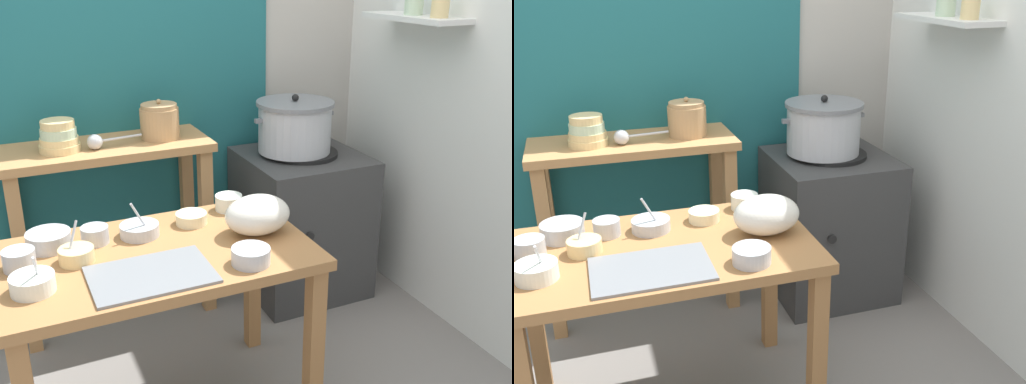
# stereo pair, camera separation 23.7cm
# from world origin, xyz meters

# --- Properties ---
(wall_back) EXTENTS (4.40, 0.12, 2.60)m
(wall_back) POSITION_xyz_m (0.08, 1.10, 1.30)
(wall_back) COLOR #B2ADA3
(wall_back) RESTS_ON ground
(wall_right) EXTENTS (0.30, 3.20, 2.60)m
(wall_right) POSITION_xyz_m (1.40, 0.20, 1.30)
(wall_right) COLOR silver
(wall_right) RESTS_ON ground
(prep_table) EXTENTS (1.10, 0.66, 0.72)m
(prep_table) POSITION_xyz_m (-0.11, 0.02, 0.61)
(prep_table) COLOR #9E6B3D
(prep_table) RESTS_ON ground
(back_shelf_table) EXTENTS (0.96, 0.40, 0.90)m
(back_shelf_table) POSITION_xyz_m (-0.12, 0.83, 0.68)
(back_shelf_table) COLOR #B27F4C
(back_shelf_table) RESTS_ON ground
(stove_block) EXTENTS (0.60, 0.61, 0.78)m
(stove_block) POSITION_xyz_m (0.86, 0.70, 0.38)
(stove_block) COLOR #383838
(stove_block) RESTS_ON ground
(steamer_pot) EXTENTS (0.44, 0.39, 0.30)m
(steamer_pot) POSITION_xyz_m (0.82, 0.72, 0.91)
(steamer_pot) COLOR #B7BABF
(steamer_pot) RESTS_ON stove_block
(clay_pot) EXTENTS (0.18, 0.18, 0.19)m
(clay_pot) POSITION_xyz_m (0.15, 0.83, 0.98)
(clay_pot) COLOR tan
(clay_pot) RESTS_ON back_shelf_table
(bowl_stack_enamel) EXTENTS (0.18, 0.18, 0.14)m
(bowl_stack_enamel) POSITION_xyz_m (-0.32, 0.81, 0.96)
(bowl_stack_enamel) COLOR #E5C684
(bowl_stack_enamel) RESTS_ON back_shelf_table
(ladle) EXTENTS (0.26, 0.07, 0.07)m
(ladle) POSITION_xyz_m (-0.16, 0.77, 0.94)
(ladle) COLOR #B7BABF
(ladle) RESTS_ON back_shelf_table
(serving_tray) EXTENTS (0.40, 0.28, 0.01)m
(serving_tray) POSITION_xyz_m (-0.18, -0.15, 0.72)
(serving_tray) COLOR slate
(serving_tray) RESTS_ON prep_table
(plastic_bag) EXTENTS (0.26, 0.20, 0.15)m
(plastic_bag) POSITION_xyz_m (0.28, 0.01, 0.80)
(plastic_bag) COLOR silver
(plastic_bag) RESTS_ON prep_table
(prep_bowl_0) EXTENTS (0.15, 0.15, 0.15)m
(prep_bowl_0) POSITION_xyz_m (-0.13, 0.17, 0.75)
(prep_bowl_0) COLOR #B7BABF
(prep_bowl_0) RESTS_ON prep_table
(prep_bowl_1) EXTENTS (0.14, 0.14, 0.14)m
(prep_bowl_1) POSITION_xyz_m (-0.54, -0.09, 0.75)
(prep_bowl_1) COLOR silver
(prep_bowl_1) RESTS_ON prep_table
(prep_bowl_2) EXTENTS (0.16, 0.16, 0.06)m
(prep_bowl_2) POSITION_xyz_m (-0.46, 0.21, 0.75)
(prep_bowl_2) COLOR #B7BABF
(prep_bowl_2) RESTS_ON prep_table
(prep_bowl_3) EXTENTS (0.11, 0.11, 0.07)m
(prep_bowl_3) POSITION_xyz_m (-0.56, 0.08, 0.76)
(prep_bowl_3) COLOR #B7BABF
(prep_bowl_3) RESTS_ON prep_table
(prep_bowl_4) EXTENTS (0.12, 0.12, 0.04)m
(prep_bowl_4) POSITION_xyz_m (0.08, 0.20, 0.74)
(prep_bowl_4) COLOR beige
(prep_bowl_4) RESTS_ON prep_table
(prep_bowl_5) EXTENTS (0.13, 0.13, 0.06)m
(prep_bowl_5) POSITION_xyz_m (0.16, -0.21, 0.75)
(prep_bowl_5) COLOR #B7BABF
(prep_bowl_5) RESTS_ON prep_table
(prep_bowl_6) EXTENTS (0.11, 0.11, 0.06)m
(prep_bowl_6) POSITION_xyz_m (0.27, 0.27, 0.75)
(prep_bowl_6) COLOR silver
(prep_bowl_6) RESTS_ON prep_table
(prep_bowl_7) EXTENTS (0.12, 0.12, 0.14)m
(prep_bowl_7) POSITION_xyz_m (-0.38, 0.05, 0.75)
(prep_bowl_7) COLOR #E5C684
(prep_bowl_7) RESTS_ON prep_table
(prep_bowl_8) EXTENTS (0.10, 0.10, 0.06)m
(prep_bowl_8) POSITION_xyz_m (-0.30, 0.18, 0.75)
(prep_bowl_8) COLOR #B7BABF
(prep_bowl_8) RESTS_ON prep_table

